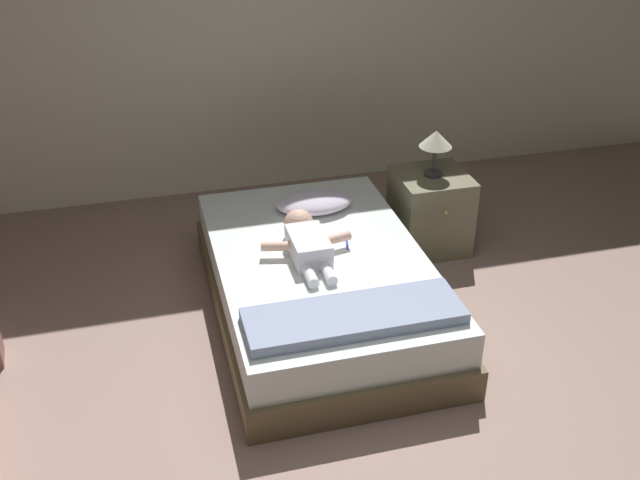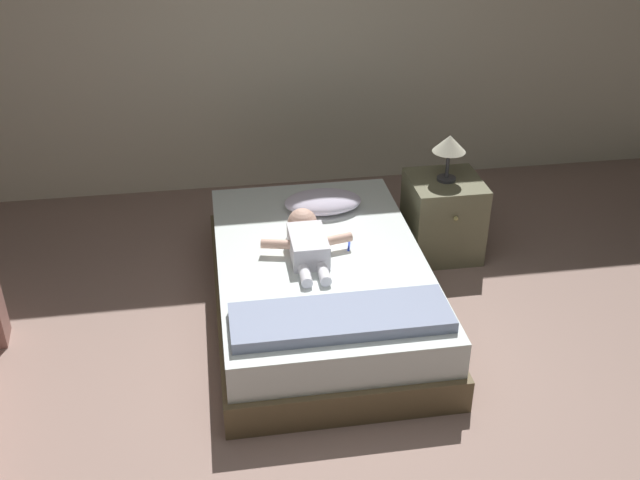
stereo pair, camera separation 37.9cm
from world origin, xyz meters
name	(u,v)px [view 1 (the left image)]	position (x,y,z in m)	size (l,w,h in m)	color
ground_plane	(353,439)	(0.00, 0.00, 0.00)	(8.00, 8.00, 0.00)	gray
wall_behind_bed	(238,11)	(0.00, 3.00, 1.40)	(8.00, 0.12, 2.81)	beige
bed	(320,284)	(0.12, 1.09, 0.20)	(1.26, 2.00, 0.41)	brown
pillow	(314,202)	(0.23, 1.65, 0.47)	(0.50, 0.33, 0.11)	silver
baby	(306,241)	(0.05, 1.14, 0.49)	(0.55, 0.67, 0.18)	white
toothbrush	(347,243)	(0.31, 1.17, 0.42)	(0.04, 0.13, 0.02)	blue
nightstand	(430,211)	(1.06, 1.67, 0.28)	(0.48, 0.51, 0.55)	#68664A
lamp	(436,141)	(1.06, 1.67, 0.80)	(0.22, 0.22, 0.32)	#333338
blanket	(354,316)	(0.12, 0.40, 0.44)	(1.13, 0.36, 0.06)	#8C98B8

